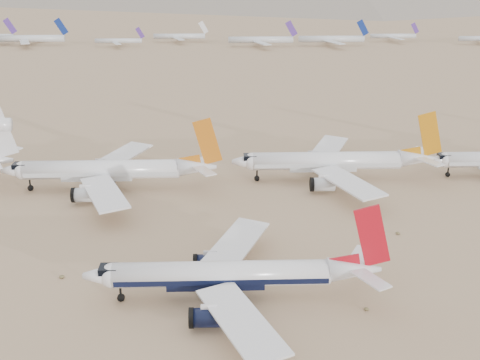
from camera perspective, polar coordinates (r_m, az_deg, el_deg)
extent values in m
plane|color=#876B4E|center=(103.24, -1.53, -12.97)|extent=(7000.00, 7000.00, 0.00)
cylinder|color=white|center=(105.69, -1.76, -8.86)|extent=(37.62, 4.45, 4.45)
cube|color=black|center=(105.97, -1.76, -9.12)|extent=(36.86, 4.51, 1.00)
sphere|color=white|center=(107.36, -11.97, -8.84)|extent=(4.45, 4.45, 4.45)
cube|color=black|center=(106.90, -12.38, -8.27)|extent=(3.11, 2.89, 1.11)
cone|color=white|center=(108.05, 10.79, -8.35)|extent=(9.40, 4.45, 4.45)
cube|color=white|center=(94.90, 0.09, -13.17)|extent=(14.53, 22.89, 0.70)
cube|color=white|center=(104.54, 12.31, -9.17)|extent=(5.97, 7.81, 0.27)
cylinder|color=black|center=(99.28, -2.95, -12.90)|extent=(5.22, 3.20, 3.20)
cube|color=white|center=(117.74, -0.37, -6.01)|extent=(14.53, 22.89, 0.70)
cube|color=white|center=(111.89, 11.27, -6.99)|extent=(5.97, 7.81, 0.27)
cylinder|color=black|center=(115.15, -2.82, -7.81)|extent=(5.22, 3.20, 3.20)
cube|color=#AE0C19|center=(105.71, 12.42, -5.20)|extent=(7.13, 0.36, 11.75)
cylinder|color=black|center=(109.40, -11.22, -10.88)|extent=(1.33, 0.56, 1.33)
cylinder|color=black|center=(105.18, -0.86, -11.66)|extent=(1.87, 1.11, 1.87)
cylinder|color=black|center=(110.49, -0.92, -9.94)|extent=(1.87, 1.11, 1.87)
sphere|color=white|center=(172.11, 18.92, 1.82)|extent=(4.25, 4.25, 4.25)
cube|color=black|center=(171.53, 18.76, 2.19)|extent=(2.97, 2.76, 1.06)
cylinder|color=black|center=(173.82, 19.08, 0.49)|extent=(1.27, 0.53, 1.27)
cylinder|color=white|center=(161.90, 8.19, 1.83)|extent=(39.45, 4.79, 4.79)
cube|color=silver|center=(162.09, 8.18, 1.63)|extent=(38.66, 4.87, 1.08)
sphere|color=white|center=(159.64, 1.20, 1.77)|extent=(4.79, 4.79, 4.79)
cube|color=black|center=(159.18, 0.95, 2.21)|extent=(3.36, 3.12, 1.20)
cone|color=white|center=(167.77, 16.43, 1.98)|extent=(9.86, 4.79, 4.79)
cube|color=white|center=(149.93, 10.21, -0.18)|extent=(15.23, 24.01, 0.74)
cube|color=white|center=(164.12, 17.56, 1.67)|extent=(6.26, 8.19, 0.29)
cylinder|color=silver|center=(153.50, 7.94, -0.41)|extent=(5.48, 3.45, 3.45)
cube|color=white|center=(175.69, 8.40, 3.04)|extent=(15.23, 24.01, 0.74)
cube|color=white|center=(172.29, 16.60, 2.66)|extent=(6.26, 8.19, 0.29)
cylinder|color=silver|center=(171.61, 6.87, 1.93)|extent=(5.48, 3.45, 3.45)
cube|color=orange|center=(166.69, 17.56, 4.20)|extent=(7.48, 0.38, 12.32)
cylinder|color=black|center=(161.32, 1.61, 0.16)|extent=(1.44, 0.60, 1.44)
cylinder|color=black|center=(160.60, 8.89, -0.08)|extent=(2.01, 1.20, 2.01)
cylinder|color=black|center=(166.78, 8.48, 0.74)|extent=(2.01, 1.20, 2.01)
cylinder|color=white|center=(157.55, -12.99, 0.98)|extent=(39.56, 4.83, 4.83)
cube|color=silver|center=(157.74, -12.97, 0.78)|extent=(38.77, 4.91, 1.09)
sphere|color=white|center=(162.53, -19.84, 0.87)|extent=(4.83, 4.83, 4.83)
cube|color=black|center=(162.34, -20.14, 1.31)|extent=(3.38, 3.14, 1.21)
cone|color=white|center=(154.58, -4.07, 1.24)|extent=(9.89, 4.83, 4.83)
cube|color=white|center=(144.43, -12.75, -1.18)|extent=(15.28, 24.08, 0.75)
cube|color=white|center=(150.01, -3.40, 0.88)|extent=(6.28, 8.21, 0.29)
cylinder|color=silver|center=(150.07, -14.38, -1.38)|extent=(5.49, 3.48, 3.48)
cube|color=white|center=(170.28, -11.12, 2.31)|extent=(15.28, 24.08, 0.75)
cube|color=white|center=(158.64, -3.33, 2.00)|extent=(6.28, 8.21, 0.29)
cylinder|color=silver|center=(168.03, -13.05, 1.12)|extent=(5.49, 3.48, 3.48)
cube|color=#C46714|center=(152.36, -3.10, 3.68)|extent=(7.50, 0.39, 12.35)
cylinder|color=black|center=(163.76, -19.24, -0.72)|extent=(1.45, 0.60, 1.45)
cylinder|color=black|center=(155.68, -12.48, -1.00)|extent=(2.03, 1.21, 2.03)
cylinder|color=black|center=(161.90, -12.08, -0.12)|extent=(2.03, 1.21, 2.03)
cube|color=white|center=(173.52, -21.29, 2.52)|extent=(7.22, 9.44, 0.33)
cylinder|color=white|center=(165.99, -21.83, 4.89)|extent=(5.68, 3.53, 3.53)
cube|color=#502E90|center=(443.68, -20.98, 13.48)|extent=(8.75, 0.43, 11.02)
cylinder|color=silver|center=(432.54, -19.32, 12.55)|extent=(45.64, 4.51, 4.51)
cube|color=navy|center=(425.93, -16.60, 13.77)|extent=(9.09, 0.45, 11.45)
cube|color=silver|center=(421.43, -19.76, 12.22)|extent=(12.02, 21.01, 0.45)
cube|color=silver|center=(443.85, -18.87, 12.69)|extent=(12.02, 21.01, 0.45)
cylinder|color=silver|center=(411.55, -11.46, 12.81)|extent=(30.49, 3.01, 3.01)
cube|color=#502E90|center=(408.86, -9.47, 13.61)|extent=(6.07, 0.30, 7.65)
cube|color=silver|center=(403.89, -11.63, 12.60)|extent=(8.03, 14.04, 0.30)
cube|color=silver|center=(419.33, -11.28, 12.90)|extent=(8.03, 14.04, 0.30)
cylinder|color=silver|center=(427.08, -5.77, 13.41)|extent=(35.37, 3.50, 3.50)
cube|color=white|center=(425.65, -3.49, 14.25)|extent=(7.04, 0.35, 8.87)
cube|color=silver|center=(418.08, -5.84, 13.18)|extent=(9.32, 16.28, 0.35)
cube|color=silver|center=(436.21, -5.69, 13.50)|extent=(9.32, 16.28, 0.35)
cylinder|color=silver|center=(404.42, 1.98, 13.15)|extent=(42.45, 4.20, 4.20)
cube|color=#502E90|center=(405.41, 4.89, 14.12)|extent=(8.45, 0.42, 10.65)
cube|color=silver|center=(393.64, 2.08, 12.85)|extent=(11.18, 19.54, 0.42)
cube|color=silver|center=(415.38, 1.87, 13.26)|extent=(11.18, 19.54, 0.42)
cylinder|color=silver|center=(411.96, 8.66, 13.08)|extent=(43.35, 4.28, 4.28)
cube|color=navy|center=(415.27, 11.56, 13.97)|extent=(8.63, 0.43, 10.87)
cube|color=silver|center=(401.11, 8.94, 12.77)|extent=(11.42, 19.96, 0.43)
cube|color=silver|center=(422.99, 8.38, 13.20)|extent=(11.42, 19.96, 0.43)
cylinder|color=silver|center=(440.78, 14.31, 13.10)|extent=(31.47, 3.11, 3.11)
cube|color=#502E90|center=(444.47, 16.26, 13.66)|extent=(6.27, 0.31, 7.89)
cube|color=silver|center=(433.07, 14.60, 12.88)|extent=(8.29, 14.49, 0.31)
cube|color=silver|center=(448.62, 14.03, 13.18)|extent=(8.29, 14.49, 0.31)
cube|color=silver|center=(452.67, 21.69, 12.44)|extent=(8.98, 15.68, 0.34)
ellipsoid|color=brown|center=(119.24, -16.55, -8.78)|extent=(0.98, 0.98, 0.54)
ellipsoid|color=brown|center=(107.31, 11.90, -11.87)|extent=(0.84, 0.84, 0.46)
ellipsoid|color=brown|center=(135.52, 14.73, -4.89)|extent=(0.98, 0.98, 0.54)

